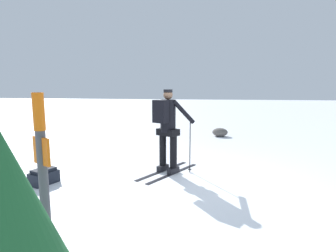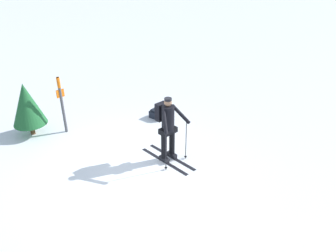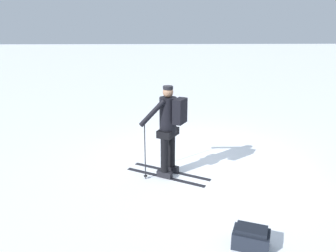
{
  "view_description": "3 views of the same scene",
  "coord_description": "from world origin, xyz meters",
  "views": [
    {
      "loc": [
        0.27,
        -4.65,
        1.8
      ],
      "look_at": [
        -0.62,
        0.77,
        1.01
      ],
      "focal_mm": 28.0,
      "sensor_mm": 36.0,
      "label": 1
    },
    {
      "loc": [
        6.36,
        2.91,
        4.96
      ],
      "look_at": [
        -0.62,
        0.77,
        1.01
      ],
      "focal_mm": 35.0,
      "sensor_mm": 36.0,
      "label": 2
    },
    {
      "loc": [
        -6.54,
        0.92,
        2.9
      ],
      "look_at": [
        -0.62,
        0.77,
        1.01
      ],
      "focal_mm": 35.0,
      "sensor_mm": 36.0,
      "label": 3
    }
  ],
  "objects": [
    {
      "name": "ground_plane",
      "position": [
        0.0,
        0.0,
        0.0
      ],
      "size": [
        80.0,
        80.0,
        0.0
      ],
      "primitive_type": "plane",
      "color": "white"
    },
    {
      "name": "skier",
      "position": [
        -0.63,
        0.75,
        1.03
      ],
      "size": [
        1.15,
        1.66,
        1.78
      ],
      "color": "black",
      "rests_on": "ground_plane"
    },
    {
      "name": "dropped_backpack",
      "position": [
        -2.84,
        -0.29,
        0.14
      ],
      "size": [
        0.47,
        0.56,
        0.29
      ],
      "color": "black",
      "rests_on": "ground_plane"
    },
    {
      "name": "trail_marker",
      "position": [
        -1.15,
        -2.68,
        1.04
      ],
      "size": [
        0.22,
        0.13,
        1.77
      ],
      "color": "#4C4C51",
      "rests_on": "ground_plane"
    },
    {
      "name": "rock_boulder",
      "position": [
        0.63,
        5.36,
        0.16
      ],
      "size": [
        0.58,
        0.49,
        0.32
      ],
      "primitive_type": "ellipsoid",
      "color": "#5B5651",
      "rests_on": "ground_plane"
    },
    {
      "name": "pine_tree",
      "position": [
        -0.72,
        -3.58,
        0.99
      ],
      "size": [
        0.98,
        0.98,
        1.63
      ],
      "color": "#4C331E",
      "rests_on": "ground_plane"
    }
  ]
}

